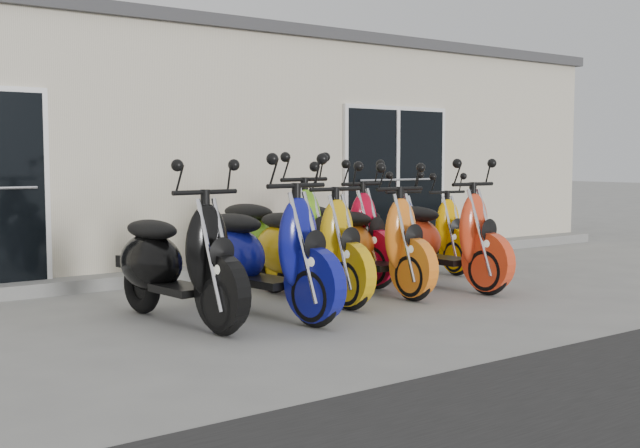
# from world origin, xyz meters

# --- Properties ---
(ground) EXTENTS (80.00, 80.00, 0.00)m
(ground) POSITION_xyz_m (0.00, 0.00, 0.00)
(ground) COLOR gray
(ground) RESTS_ON ground
(building) EXTENTS (14.00, 6.00, 3.20)m
(building) POSITION_xyz_m (0.00, 5.20, 1.60)
(building) COLOR beige
(building) RESTS_ON ground
(roof_cap) EXTENTS (14.20, 6.20, 0.16)m
(roof_cap) POSITION_xyz_m (0.00, 5.20, 3.28)
(roof_cap) COLOR #3F3F42
(roof_cap) RESTS_ON building
(front_step) EXTENTS (14.00, 0.40, 0.15)m
(front_step) POSITION_xyz_m (0.00, 2.02, 0.07)
(front_step) COLOR gray
(front_step) RESTS_ON ground
(door_left) EXTENTS (1.07, 0.08, 2.22)m
(door_left) POSITION_xyz_m (-3.20, 2.17, 1.26)
(door_left) COLOR black
(door_left) RESTS_ON front_step
(door_right) EXTENTS (2.02, 0.08, 2.22)m
(door_right) POSITION_xyz_m (2.60, 2.17, 1.26)
(door_right) COLOR black
(door_right) RESTS_ON front_step
(scooter_front_black) EXTENTS (0.96, 2.13, 1.52)m
(scooter_front_black) POSITION_xyz_m (-2.31, -0.32, 0.76)
(scooter_front_black) COLOR black
(scooter_front_black) RESTS_ON ground
(scooter_front_blue) EXTENTS (1.03, 2.22, 1.58)m
(scooter_front_blue) POSITION_xyz_m (-1.49, -0.49, 0.79)
(scooter_front_blue) COLOR navy
(scooter_front_blue) RESTS_ON ground
(scooter_front_orange_a) EXTENTS (0.81, 2.05, 1.50)m
(scooter_front_orange_a) POSITION_xyz_m (-0.66, -0.07, 0.75)
(scooter_front_orange_a) COLOR gold
(scooter_front_orange_a) RESTS_ON ground
(scooter_front_orange_b) EXTENTS (0.75, 2.01, 1.48)m
(scooter_front_orange_b) POSITION_xyz_m (0.24, -0.08, 0.74)
(scooter_front_orange_b) COLOR orange
(scooter_front_orange_b) RESTS_ON ground
(scooter_front_red) EXTENTS (0.82, 2.09, 1.53)m
(scooter_front_red) POSITION_xyz_m (1.13, -0.27, 0.76)
(scooter_front_red) COLOR #EA3F1C
(scooter_front_red) RESTS_ON ground
(scooter_back_green) EXTENTS (1.11, 2.26, 1.60)m
(scooter_back_green) POSITION_xyz_m (-0.56, 0.72, 0.80)
(scooter_back_green) COLOR #6EBA1D
(scooter_back_green) RESTS_ON ground
(scooter_back_red) EXTENTS (0.97, 2.12, 1.51)m
(scooter_back_red) POSITION_xyz_m (0.35, 0.77, 0.76)
(scooter_back_red) COLOR #BD0622
(scooter_back_red) RESTS_ON ground
(scooter_back_blue) EXTENTS (0.68, 1.85, 1.37)m
(scooter_back_blue) POSITION_xyz_m (1.19, 0.87, 0.68)
(scooter_back_blue) COLOR navy
(scooter_back_blue) RESTS_ON ground
(scooter_back_yellow) EXTENTS (0.84, 1.87, 1.34)m
(scooter_back_yellow) POSITION_xyz_m (2.03, 0.89, 0.67)
(scooter_back_yellow) COLOR #ECA400
(scooter_back_yellow) RESTS_ON ground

